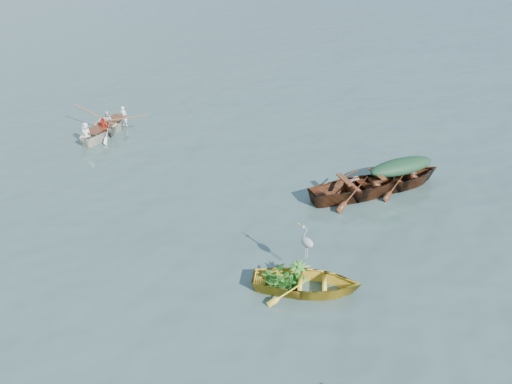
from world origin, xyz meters
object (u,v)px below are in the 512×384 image
at_px(yellow_dinghy, 306,291).
at_px(rowed_boat, 107,135).
at_px(open_wooden_boat, 359,196).
at_px(green_tarp_boat, 398,187).
at_px(heron, 307,248).

relative_size(yellow_dinghy, rowed_boat, 0.81).
bearing_deg(yellow_dinghy, open_wooden_boat, -17.93).
distance_m(green_tarp_boat, open_wooden_boat, 1.62).
xyz_separation_m(green_tarp_boat, rowed_boat, (-5.86, 10.60, 0.00)).
distance_m(green_tarp_boat, rowed_boat, 12.11).
height_order(yellow_dinghy, open_wooden_boat, open_wooden_boat).
bearing_deg(heron, yellow_dinghy, -174.81).
relative_size(rowed_boat, heron, 4.49).
distance_m(rowed_boat, heron, 12.13).
xyz_separation_m(rowed_boat, heron, (-0.00, -12.10, 0.92)).
bearing_deg(rowed_boat, green_tarp_boat, 178.62).
distance_m(green_tarp_boat, heron, 6.12).
xyz_separation_m(yellow_dinghy, heron, (0.36, 0.42, 0.92)).
xyz_separation_m(green_tarp_boat, heron, (-5.86, -1.50, 0.92)).
bearing_deg(yellow_dinghy, green_tarp_boat, -27.38).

